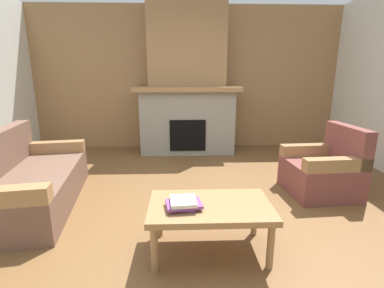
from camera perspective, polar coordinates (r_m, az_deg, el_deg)
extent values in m
plane|color=brown|center=(3.06, 0.14, -14.47)|extent=(9.00, 9.00, 0.00)
cube|color=#997047|center=(5.69, -1.09, 13.01)|extent=(6.00, 0.12, 2.70)
cube|color=gray|center=(5.35, -0.97, 4.60)|extent=(1.70, 0.70, 1.15)
cube|color=black|center=(5.07, -0.88, 1.80)|extent=(0.64, 0.08, 0.56)
cube|color=#997047|center=(5.23, -0.98, 11.16)|extent=(1.90, 0.82, 0.08)
cube|color=#997047|center=(5.40, -1.05, 19.48)|extent=(1.40, 0.50, 1.47)
cube|color=brown|center=(3.67, -29.22, -7.95)|extent=(1.10, 1.91, 0.40)
cube|color=#997047|center=(4.34, -26.41, -0.56)|extent=(0.85, 0.29, 0.15)
cube|color=brown|center=(3.88, 24.32, -6.24)|extent=(0.81, 0.81, 0.40)
cube|color=brown|center=(3.92, 28.88, -0.03)|extent=(0.19, 0.77, 0.45)
cube|color=#997047|center=(4.05, 22.57, -1.12)|extent=(0.77, 0.19, 0.15)
cube|color=#997047|center=(3.54, 27.24, -3.74)|extent=(0.77, 0.19, 0.15)
cube|color=#997047|center=(2.37, 3.69, -12.58)|extent=(1.00, 0.60, 0.05)
cylinder|color=#997047|center=(2.27, -7.60, -20.29)|extent=(0.06, 0.06, 0.38)
cylinder|color=#997047|center=(2.36, 15.58, -19.30)|extent=(0.06, 0.06, 0.38)
cylinder|color=#997047|center=(2.68, -6.64, -14.47)|extent=(0.06, 0.06, 0.38)
cylinder|color=#997047|center=(2.75, 12.53, -13.90)|extent=(0.06, 0.06, 0.38)
cube|color=#7A3D84|center=(2.30, -1.96, -12.39)|extent=(0.24, 0.20, 0.02)
cube|color=#7A3D84|center=(2.28, -1.67, -12.02)|extent=(0.30, 0.23, 0.02)
cube|color=beige|center=(2.26, -1.77, -11.46)|extent=(0.22, 0.23, 0.03)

